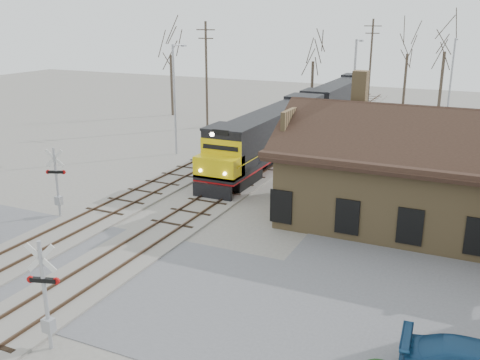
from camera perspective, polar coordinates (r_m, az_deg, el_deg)
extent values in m
plane|color=gray|center=(24.69, -14.77, -9.50)|extent=(140.00, 140.00, 0.00)
cube|color=#5E5E62|center=(24.68, -14.77, -9.47)|extent=(60.00, 9.00, 0.03)
cube|color=gray|center=(36.52, 0.20, -0.01)|extent=(3.40, 90.00, 0.12)
cube|color=#473323|center=(36.78, -0.81, 0.29)|extent=(0.08, 90.00, 0.14)
cube|color=#473323|center=(36.21, 1.23, 0.01)|extent=(0.08, 90.00, 0.14)
cube|color=gray|center=(38.54, -5.88, 0.82)|extent=(3.40, 90.00, 0.12)
cube|color=#473323|center=(38.87, -6.80, 1.10)|extent=(0.08, 90.00, 0.14)
cube|color=#473323|center=(38.16, -4.96, 0.86)|extent=(0.08, 90.00, 0.14)
cube|color=olive|center=(30.13, 18.86, -0.86)|extent=(14.00, 8.00, 4.00)
cube|color=black|center=(29.58, 19.25, 3.02)|extent=(15.20, 9.20, 0.30)
cube|color=black|center=(27.13, 18.90, 4.01)|extent=(15.00, 4.71, 2.66)
cube|color=black|center=(31.62, 19.90, 5.67)|extent=(15.00, 4.71, 2.66)
cube|color=olive|center=(31.16, 12.67, 9.30)|extent=(0.80, 0.80, 2.20)
cube|color=black|center=(35.55, -0.45, 0.27)|extent=(2.32, 3.72, 0.93)
cube|color=black|center=(46.38, 5.98, 4.20)|extent=(2.32, 3.72, 0.93)
cube|color=black|center=(40.70, 3.20, 3.51)|extent=(2.79, 18.58, 0.33)
cube|color=maroon|center=(40.75, 3.20, 3.23)|extent=(2.81, 18.58, 0.11)
cube|color=black|center=(41.44, 3.84, 5.78)|extent=(2.42, 13.47, 2.60)
cube|color=black|center=(34.24, -1.06, 3.39)|extent=(2.79, 2.60, 2.60)
cube|color=yellow|center=(33.08, -2.26, 1.47)|extent=(2.79, 1.67, 1.30)
cube|color=black|center=(32.70, -2.98, -1.28)|extent=(2.60, 0.25, 0.93)
cylinder|color=#FFF2CC|center=(31.82, -3.01, 4.88)|extent=(0.26, 0.10, 0.26)
cube|color=black|center=(52.91, 8.49, 5.71)|extent=(2.32, 3.72, 0.93)
cube|color=black|center=(64.40, 11.63, 7.58)|extent=(2.32, 3.72, 0.93)
cube|color=black|center=(58.50, 10.25, 7.46)|extent=(2.79, 18.58, 0.33)
cube|color=maroon|center=(58.53, 10.24, 7.26)|extent=(2.81, 18.58, 0.11)
cube|color=black|center=(59.40, 10.62, 8.99)|extent=(2.42, 13.47, 2.60)
cube|color=black|center=(51.74, 8.33, 7.92)|extent=(2.79, 2.60, 2.60)
cube|color=black|center=(50.38, 7.76, 6.79)|extent=(2.79, 1.67, 1.30)
cube|color=black|center=(49.77, 7.37, 5.04)|extent=(2.60, 0.25, 0.93)
cylinder|color=#A5A8AD|center=(19.13, -20.06, -11.58)|extent=(0.14, 0.14, 3.96)
cube|color=silver|center=(18.53, -20.50, -7.80)|extent=(1.00, 0.35, 1.04)
cube|color=silver|center=(18.53, -20.50, -7.80)|extent=(1.00, 0.35, 1.04)
cube|color=black|center=(18.86, -20.25, -9.99)|extent=(0.90, 0.41, 0.15)
cylinder|color=#B20C0C|center=(19.06, -21.45, -9.83)|extent=(0.25, 0.15, 0.24)
cylinder|color=#B20C0C|center=(18.67, -19.02, -10.15)|extent=(0.25, 0.15, 0.24)
cube|color=#A5A8AD|center=(19.66, -19.73, -14.37)|extent=(0.40, 0.30, 0.50)
cylinder|color=#A5A8AD|center=(31.38, -18.95, -0.22)|extent=(0.14, 0.14, 3.93)
cube|color=silver|center=(31.02, -19.20, 2.20)|extent=(0.97, 0.42, 1.03)
cube|color=silver|center=(31.02, -19.20, 2.20)|extent=(0.97, 0.42, 1.03)
cube|color=black|center=(31.22, -19.06, 0.81)|extent=(0.88, 0.47, 0.15)
cylinder|color=#B20C0C|center=(31.06, -18.30, 0.80)|extent=(0.25, 0.16, 0.24)
cylinder|color=#B20C0C|center=(31.39, -19.80, 0.82)|extent=(0.25, 0.16, 0.24)
cube|color=#A5A8AD|center=(31.71, -18.76, -2.09)|extent=(0.39, 0.30, 0.49)
cylinder|color=#A5A8AD|center=(43.22, -6.99, 8.40)|extent=(0.18, 0.18, 8.70)
cylinder|color=#A5A8AD|center=(43.56, -6.56, 14.11)|extent=(0.12, 1.80, 0.12)
cube|color=#A5A8AD|center=(44.25, -6.00, 14.04)|extent=(0.25, 0.50, 0.12)
cylinder|color=#A5A8AD|center=(42.21, 11.94, 8.26)|extent=(0.18, 0.18, 9.16)
cylinder|color=#A5A8AD|center=(42.65, 12.61, 14.37)|extent=(0.12, 1.80, 0.12)
cube|color=#A5A8AD|center=(43.44, 12.84, 14.27)|extent=(0.25, 0.50, 0.12)
cylinder|color=#A5A8AD|center=(54.15, 21.49, 9.20)|extent=(0.18, 0.18, 8.87)
cylinder|color=#A5A8AD|center=(54.71, 22.07, 13.78)|extent=(0.12, 1.80, 0.12)
cube|color=#A5A8AD|center=(55.51, 22.11, 13.71)|extent=(0.25, 0.50, 0.12)
cylinder|color=#382D23|center=(53.55, -3.60, 11.04)|extent=(0.24, 0.24, 10.32)
cube|color=#382D23|center=(53.26, -3.69, 15.70)|extent=(2.00, 0.10, 0.10)
cube|color=#382D23|center=(53.29, -3.67, 14.84)|extent=(1.60, 0.10, 0.10)
cylinder|color=#382D23|center=(65.24, 13.72, 11.76)|extent=(0.24, 0.24, 10.48)
cube|color=#382D23|center=(65.01, 14.00, 15.66)|extent=(2.00, 0.10, 0.10)
cube|color=#382D23|center=(65.03, 13.95, 14.95)|extent=(1.60, 0.10, 0.10)
cylinder|color=#382D23|center=(61.13, -7.28, 9.98)|extent=(0.32, 0.32, 6.69)
cylinder|color=#382D23|center=(60.03, 7.67, 9.54)|extent=(0.32, 0.32, 6.08)
cylinder|color=#382D23|center=(68.72, 17.19, 10.06)|extent=(0.32, 0.32, 6.47)
cylinder|color=#382D23|center=(60.68, 20.63, 9.27)|extent=(0.32, 0.32, 7.28)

